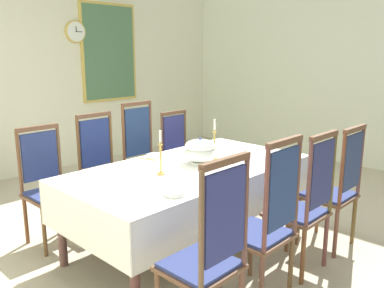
# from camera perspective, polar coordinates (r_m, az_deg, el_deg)

# --- Properties ---
(ground) EXTENTS (7.53, 6.08, 0.04)m
(ground) POSITION_cam_1_polar(r_m,az_deg,el_deg) (4.07, -2.52, -13.13)
(ground) COLOR #B8B096
(back_wall) EXTENTS (7.53, 0.08, 3.50)m
(back_wall) POSITION_cam_1_polar(r_m,az_deg,el_deg) (6.26, -23.04, 11.74)
(back_wall) COLOR silver
(back_wall) RESTS_ON ground
(right_wall) EXTENTS (0.08, 6.08, 3.50)m
(right_wall) POSITION_cam_1_polar(r_m,az_deg,el_deg) (6.85, 21.49, 11.88)
(right_wall) COLOR silver
(right_wall) RESTS_ON ground
(dining_table) EXTENTS (2.25, 1.17, 0.75)m
(dining_table) POSITION_cam_1_polar(r_m,az_deg,el_deg) (3.67, -0.38, -4.29)
(dining_table) COLOR brown
(dining_table) RESTS_ON ground
(tablecloth) EXTENTS (2.27, 1.19, 0.38)m
(tablecloth) POSITION_cam_1_polar(r_m,az_deg,el_deg) (3.68, -0.37, -4.58)
(tablecloth) COLOR white
(tablecloth) RESTS_ON dining_table
(chair_south_a) EXTENTS (0.44, 0.42, 1.20)m
(chair_south_a) POSITION_cam_1_polar(r_m,az_deg,el_deg) (2.48, 2.35, -14.98)
(chair_south_a) COLOR brown
(chair_south_a) RESTS_ON ground
(chair_north_a) EXTENTS (0.44, 0.42, 1.10)m
(chair_north_a) POSITION_cam_1_polar(r_m,az_deg,el_deg) (3.99, -19.63, -5.33)
(chair_north_a) COLOR brown
(chair_north_a) RESTS_ON ground
(chair_south_b) EXTENTS (0.44, 0.42, 1.21)m
(chair_south_b) POSITION_cam_1_polar(r_m,az_deg,el_deg) (2.92, 10.39, -10.69)
(chair_south_b) COLOR brown
(chair_south_b) RESTS_ON ground
(chair_north_b) EXTENTS (0.44, 0.42, 1.15)m
(chair_north_b) POSITION_cam_1_polar(r_m,az_deg,el_deg) (4.28, -12.43, -3.43)
(chair_north_b) COLOR brown
(chair_north_b) RESTS_ON ground
(chair_south_c) EXTENTS (0.44, 0.42, 1.17)m
(chair_south_c) POSITION_cam_1_polar(r_m,az_deg,el_deg) (3.38, 15.65, -7.93)
(chair_south_c) COLOR brown
(chair_south_c) RESTS_ON ground
(chair_north_c) EXTENTS (0.44, 0.42, 1.22)m
(chair_north_c) POSITION_cam_1_polar(r_m,az_deg,el_deg) (4.59, -6.70, -1.79)
(chair_north_c) COLOR brown
(chair_north_c) RESTS_ON ground
(chair_south_d) EXTENTS (0.44, 0.42, 1.14)m
(chair_south_d) POSITION_cam_1_polar(r_m,az_deg,el_deg) (3.87, 19.66, -5.68)
(chair_south_d) COLOR brown
(chair_south_d) RESTS_ON ground
(chair_north_d) EXTENTS (0.44, 0.42, 1.06)m
(chair_north_d) POSITION_cam_1_polar(r_m,az_deg,el_deg) (4.97, -1.54, -1.22)
(chair_north_d) COLOR brown
(chair_north_d) RESTS_ON ground
(soup_tureen) EXTENTS (0.31, 0.31, 0.24)m
(soup_tureen) POSITION_cam_1_polar(r_m,az_deg,el_deg) (3.72, 1.15, -0.97)
(soup_tureen) COLOR white
(soup_tureen) RESTS_ON tablecloth
(candlestick_west) EXTENTS (0.07, 0.07, 0.38)m
(candlestick_west) POSITION_cam_1_polar(r_m,az_deg,el_deg) (3.38, -4.45, -1.80)
(candlestick_west) COLOR gold
(candlestick_west) RESTS_ON tablecloth
(candlestick_east) EXTENTS (0.07, 0.07, 0.39)m
(candlestick_east) POSITION_cam_1_polar(r_m,az_deg,el_deg) (3.86, 3.18, 0.13)
(candlestick_east) COLOR gold
(candlestick_east) RESTS_ON tablecloth
(bowl_near_left) EXTENTS (0.19, 0.19, 0.04)m
(bowl_near_left) POSITION_cam_1_polar(r_m,az_deg,el_deg) (3.26, 4.12, -4.77)
(bowl_near_left) COLOR white
(bowl_near_left) RESTS_ON tablecloth
(bowl_near_right) EXTENTS (0.16, 0.16, 0.03)m
(bowl_near_right) POSITION_cam_1_polar(r_m,az_deg,el_deg) (3.96, -5.26, -1.63)
(bowl_near_right) COLOR white
(bowl_near_right) RESTS_ON tablecloth
(bowl_far_left) EXTENTS (0.16, 0.16, 0.03)m
(bowl_far_left) POSITION_cam_1_polar(r_m,az_deg,el_deg) (2.93, -2.37, -6.84)
(bowl_far_left) COLOR white
(bowl_far_left) RESTS_ON tablecloth
(spoon_primary) EXTENTS (0.06, 0.17, 0.01)m
(spoon_primary) POSITION_cam_1_polar(r_m,az_deg,el_deg) (3.19, 2.43, -5.44)
(spoon_primary) COLOR gold
(spoon_primary) RESTS_ON tablecloth
(spoon_secondary) EXTENTS (0.06, 0.17, 0.01)m
(spoon_secondary) POSITION_cam_1_polar(r_m,az_deg,el_deg) (3.91, -6.82, -2.08)
(spoon_secondary) COLOR gold
(spoon_secondary) RESTS_ON tablecloth
(mounted_clock) EXTENTS (0.33, 0.06, 0.33)m
(mounted_clock) POSITION_cam_1_polar(r_m,az_deg,el_deg) (6.59, -16.15, 14.98)
(mounted_clock) COLOR #D1B251
(framed_painting) EXTENTS (1.04, 0.05, 1.57)m
(framed_painting) POSITION_cam_1_polar(r_m,az_deg,el_deg) (6.91, -11.59, 12.50)
(framed_painting) COLOR #D1B251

